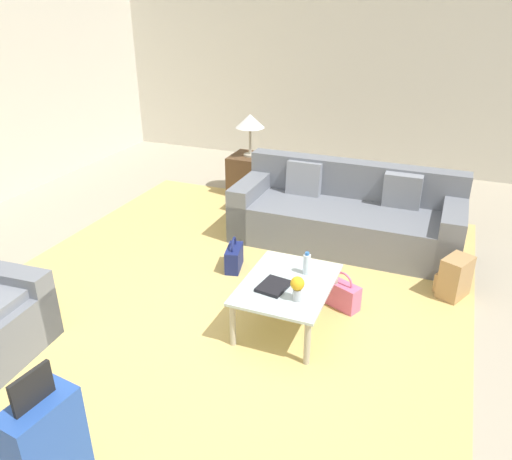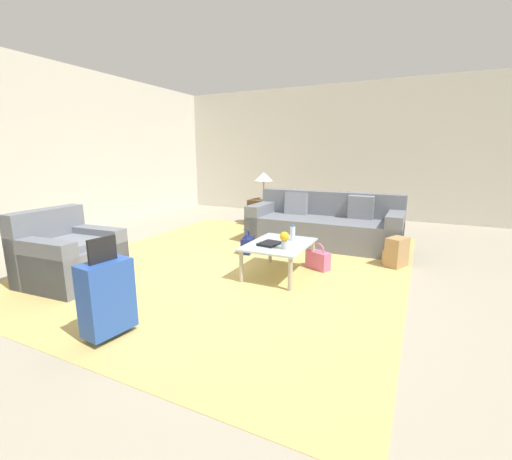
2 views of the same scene
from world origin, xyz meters
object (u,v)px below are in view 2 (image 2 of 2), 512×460
handbag_pink (318,260)px  armchair (67,257)px  suitcase_blue (107,296)px  side_table (263,212)px  table_lamp (264,177)px  couch (325,226)px  flower_vase (284,239)px  coffee_table (279,247)px  handbag_navy (247,245)px  water_bottle (293,233)px  backpack_tan (396,252)px  coffee_table_book (269,244)px

handbag_pink → armchair: bearing=124.3°
suitcase_blue → armchair: bearing=64.7°
side_table → table_lamp: size_ratio=0.96×
table_lamp → handbag_pink: size_ratio=1.60×
couch → flower_vase: (-2.02, -0.05, 0.24)m
coffee_table → handbag_pink: (0.43, -0.38, -0.23)m
armchair → handbag_pink: bearing=-55.7°
table_lamp → handbag_navy: (-2.09, -0.69, -0.88)m
flower_vase → side_table: flower_vase is taller
coffee_table → side_table: 3.18m
armchair → couch: bearing=-36.2°
side_table → armchair: bearing=170.7°
coffee_table → handbag_navy: coffee_table is taller
handbag_pink → couch: bearing=11.5°
suitcase_blue → handbag_pink: 2.67m
flower_vase → table_lamp: 3.47m
couch → water_bottle: (-1.60, -0.00, 0.21)m
armchair → backpack_tan: size_ratio=2.44×
table_lamp → coffee_table_book: bearing=-154.1°
couch → handbag_pink: (-1.37, -0.28, -0.17)m
flower_vase → handbag_navy: 1.39m
flower_vase → backpack_tan: 1.71m
suitcase_blue → handbag_pink: bearing=-23.9°
couch → coffee_table_book: (-1.92, 0.18, 0.13)m
flower_vase → handbag_navy: size_ratio=0.57×
coffee_table_book → handbag_pink: coffee_table_book is taller
couch → flower_vase: bearing=-178.6°
coffee_table → suitcase_blue: (-2.00, 0.70, -0.00)m
flower_vase → couch: bearing=1.4°
water_bottle → coffee_table_book: 0.38m
coffee_table → table_lamp: table_lamp is taller
couch → coffee_table: bearing=176.8°
armchair → water_bottle: armchair is taller
coffee_table_book → flower_vase: 0.27m
water_bottle → armchair: bearing=123.6°
coffee_table_book → handbag_pink: size_ratio=0.75×
coffee_table_book → flower_vase: (-0.10, -0.23, 0.11)m
handbag_pink → table_lamp: bearing=38.4°
water_bottle → suitcase_blue: size_ratio=0.24×
side_table → handbag_pink: 3.03m
side_table → flower_vase: bearing=-151.3°
water_bottle → couch: bearing=0.0°
coffee_table → table_lamp: 3.24m
handbag_navy → handbag_pink: (-0.28, -1.19, 0.00)m
armchair → water_bottle: size_ratio=4.79×
coffee_table_book → backpack_tan: coffee_table_book is taller
coffee_table → backpack_tan: 1.64m
coffee_table_book → handbag_navy: 1.14m
side_table → suitcase_blue: bearing=-170.5°
backpack_tan → coffee_table_book: bearing=129.4°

